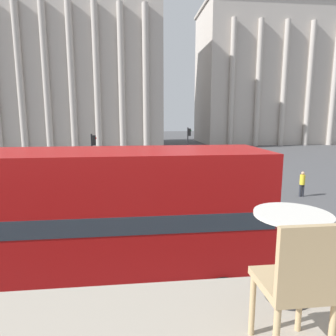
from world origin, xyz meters
The scene contains 11 objects.
double_decker_bus centered at (-1.27, 5.45, 2.34)m, with size 10.41×2.72×4.16m.
cafe_dining_table centered at (1.64, -0.35, 4.10)m, with size 0.60×0.60×0.73m.
cafe_chair_0 centered at (1.35, -0.96, 4.08)m, with size 0.40×0.40×0.91m.
plaza_building_left centered at (-7.87, 48.91, 12.08)m, with size 25.86×16.49×24.17m.
plaza_building_right centered at (30.46, 54.56, 12.44)m, with size 34.77×14.91×24.89m.
traffic_light_near centered at (-1.30, 11.14, 2.17)m, with size 0.42×0.24×3.29m.
traffic_light_mid centered at (-2.49, 19.05, 2.50)m, with size 0.42×0.24×3.84m.
traffic_light_far centered at (5.57, 25.66, 2.61)m, with size 0.42×0.24×4.01m.
pedestrian_red centered at (-6.53, 24.79, 0.93)m, with size 0.32×0.32×1.63m.
pedestrian_yellow centered at (10.96, 14.94, 0.93)m, with size 0.32×0.32×1.62m.
pedestrian_grey centered at (7.67, 19.76, 1.00)m, with size 0.32×0.32×1.73m.
Camera 1 is at (0.40, -2.48, 5.05)m, focal length 32.00 mm.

